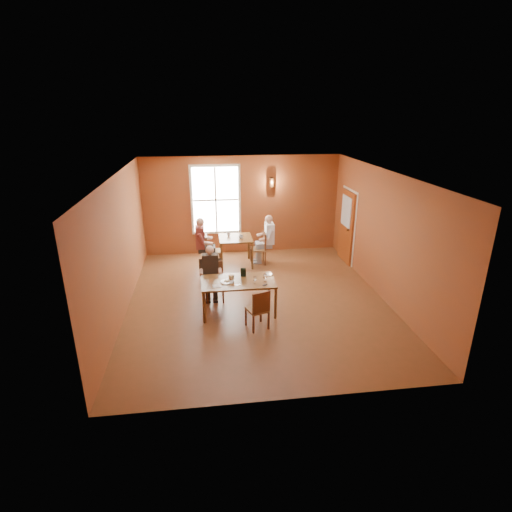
{
  "coord_description": "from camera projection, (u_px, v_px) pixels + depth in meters",
  "views": [
    {
      "loc": [
        -1.15,
        -8.5,
        4.32
      ],
      "look_at": [
        0.0,
        0.2,
        1.05
      ],
      "focal_mm": 28.0,
      "sensor_mm": 36.0,
      "label": 1
    }
  ],
  "objects": [
    {
      "name": "goblet_b",
      "position": [
        265.0,
        277.0,
        8.68
      ],
      "size": [
        0.09,
        0.09,
        0.19
      ],
      "primitive_type": null,
      "rotation": [
        0.0,
        0.0,
        -0.3
      ],
      "color": "silver",
      "rests_on": "main_table"
    },
    {
      "name": "chair_diner_main",
      "position": [
        215.0,
        282.0,
        9.39
      ],
      "size": [
        0.41,
        0.41,
        0.92
      ],
      "primitive_type": null,
      "rotation": [
        0.0,
        0.0,
        3.14
      ],
      "color": "brown",
      "rests_on": "ground"
    },
    {
      "name": "ceiling",
      "position": [
        257.0,
        174.0,
        8.5
      ],
      "size": [
        6.0,
        7.0,
        0.04
      ],
      "primitive_type": "cube",
      "color": "white",
      "rests_on": "wall_back"
    },
    {
      "name": "window",
      "position": [
        216.0,
        200.0,
        12.06
      ],
      "size": [
        1.36,
        0.1,
        1.96
      ],
      "primitive_type": "cube",
      "color": "white",
      "rests_on": "wall_back"
    },
    {
      "name": "chair_diner_white",
      "position": [
        258.0,
        248.0,
        11.63
      ],
      "size": [
        0.41,
        0.41,
        0.94
      ],
      "primitive_type": null,
      "rotation": [
        0.0,
        0.0,
        1.57
      ],
      "color": "#462914",
      "rests_on": "ground"
    },
    {
      "name": "wall_left",
      "position": [
        120.0,
        246.0,
        8.65
      ],
      "size": [
        0.04,
        7.0,
        3.0
      ],
      "primitive_type": "cube",
      "color": "brown",
      "rests_on": "ground"
    },
    {
      "name": "side_plate",
      "position": [
        269.0,
        274.0,
        9.06
      ],
      "size": [
        0.23,
        0.23,
        0.01
      ],
      "primitive_type": "cylinder",
      "rotation": [
        0.0,
        0.0,
        0.38
      ],
      "color": "white",
      "rests_on": "main_table"
    },
    {
      "name": "knife",
      "position": [
        235.0,
        285.0,
        8.53
      ],
      "size": [
        0.19,
        0.04,
        0.0
      ],
      "primitive_type": "cube",
      "rotation": [
        0.0,
        0.0,
        0.11
      ],
      "color": "silver",
      "rests_on": "main_table"
    },
    {
      "name": "wall_back",
      "position": [
        242.0,
        205.0,
        12.27
      ],
      "size": [
        6.0,
        0.04,
        3.0
      ],
      "primitive_type": "cube",
      "color": "brown",
      "rests_on": "ground"
    },
    {
      "name": "wall_right",
      "position": [
        383.0,
        235.0,
        9.39
      ],
      "size": [
        0.04,
        7.0,
        3.0
      ],
      "primitive_type": "cube",
      "color": "brown",
      "rests_on": "ground"
    },
    {
      "name": "cup_b",
      "position": [
        229.0,
        235.0,
        11.52
      ],
      "size": [
        0.14,
        0.14,
        0.1
      ],
      "primitive_type": "imported",
      "rotation": [
        0.0,
        0.0,
        0.42
      ],
      "color": "silver",
      "rests_on": "second_table"
    },
    {
      "name": "goblet_c",
      "position": [
        255.0,
        280.0,
        8.56
      ],
      "size": [
        0.09,
        0.09,
        0.18
      ],
      "primitive_type": null,
      "rotation": [
        0.0,
        0.0,
        0.34
      ],
      "color": "white",
      "rests_on": "main_table"
    },
    {
      "name": "chair_empty",
      "position": [
        257.0,
        308.0,
        8.21
      ],
      "size": [
        0.5,
        0.5,
        0.88
      ],
      "primitive_type": null,
      "rotation": [
        0.0,
        0.0,
        0.34
      ],
      "color": "#593315",
      "rests_on": "ground"
    },
    {
      "name": "door",
      "position": [
        346.0,
        227.0,
        11.67
      ],
      "size": [
        0.12,
        1.04,
        2.1
      ],
      "primitive_type": "cube",
      "color": "maroon",
      "rests_on": "ground"
    },
    {
      "name": "sandwich",
      "position": [
        231.0,
        278.0,
        8.75
      ],
      "size": [
        0.12,
        0.12,
        0.11
      ],
      "primitive_type": "cube",
      "rotation": [
        0.0,
        0.0,
        0.5
      ],
      "color": "tan",
      "rests_on": "main_table"
    },
    {
      "name": "diner_white",
      "position": [
        259.0,
        241.0,
        11.55
      ],
      "size": [
        0.55,
        0.55,
        1.38
      ],
      "primitive_type": null,
      "rotation": [
        0.0,
        0.0,
        1.57
      ],
      "color": "white",
      "rests_on": "ground"
    },
    {
      "name": "main_table",
      "position": [
        238.0,
        296.0,
        8.88
      ],
      "size": [
        1.61,
        0.9,
        0.75
      ],
      "primitive_type": null,
      "color": "brown",
      "rests_on": "ground"
    },
    {
      "name": "second_table",
      "position": [
        236.0,
        251.0,
        11.57
      ],
      "size": [
        0.94,
        0.94,
        0.83
      ],
      "primitive_type": null,
      "color": "brown",
      "rests_on": "ground"
    },
    {
      "name": "diner_main",
      "position": [
        215.0,
        276.0,
        9.31
      ],
      "size": [
        0.5,
        0.5,
        1.24
      ],
      "primitive_type": null,
      "rotation": [
        0.0,
        0.0,
        3.14
      ],
      "color": "#37261C",
      "rests_on": "ground"
    },
    {
      "name": "plate_food",
      "position": [
        227.0,
        281.0,
        8.67
      ],
      "size": [
        0.37,
        0.37,
        0.04
      ],
      "primitive_type": "cylinder",
      "rotation": [
        0.0,
        0.0,
        0.41
      ],
      "color": "white",
      "rests_on": "main_table"
    },
    {
      "name": "sunglasses",
      "position": [
        265.0,
        285.0,
        8.53
      ],
      "size": [
        0.12,
        0.1,
        0.01
      ],
      "primitive_type": "cube",
      "rotation": [
        0.0,
        0.0,
        0.62
      ],
      "color": "black",
      "rests_on": "main_table"
    },
    {
      "name": "diner_maroon",
      "position": [
        212.0,
        242.0,
        11.38
      ],
      "size": [
        0.57,
        0.57,
        1.42
      ],
      "primitive_type": null,
      "rotation": [
        0.0,
        0.0,
        -1.57
      ],
      "color": "#4D161B",
      "rests_on": "ground"
    },
    {
      "name": "wall_sconce",
      "position": [
        272.0,
        182.0,
        12.04
      ],
      "size": [
        0.16,
        0.16,
        0.28
      ],
      "primitive_type": "cylinder",
      "color": "brown",
      "rests_on": "wall_back"
    },
    {
      "name": "cup_a",
      "position": [
        241.0,
        237.0,
        11.31
      ],
      "size": [
        0.13,
        0.13,
        0.1
      ],
      "primitive_type": "imported",
      "rotation": [
        0.0,
        0.0,
        0.03
      ],
      "color": "silver",
      "rests_on": "second_table"
    },
    {
      "name": "menu_stand",
      "position": [
        243.0,
        272.0,
        8.94
      ],
      "size": [
        0.13,
        0.08,
        0.2
      ],
      "primitive_type": "cube",
      "rotation": [
        0.0,
        0.0,
        -0.17
      ],
      "color": "black",
      "rests_on": "main_table"
    },
    {
      "name": "wall_front",
      "position": [
        289.0,
        315.0,
        5.77
      ],
      "size": [
        6.0,
        0.04,
        3.0
      ],
      "primitive_type": "cube",
      "color": "brown",
      "rests_on": "ground"
    },
    {
      "name": "chair_diner_maroon",
      "position": [
        213.0,
        250.0,
        11.47
      ],
      "size": [
        0.41,
        0.41,
        0.93
      ],
      "primitive_type": null,
      "rotation": [
        0.0,
        0.0,
        -1.57
      ],
      "color": "#522611",
      "rests_on": "ground"
    },
    {
      "name": "ground",
      "position": [
        257.0,
        300.0,
        9.54
      ],
      "size": [
        6.0,
        7.0,
        0.01
      ],
      "primitive_type": "cube",
      "color": "brown",
      "rests_on": "ground"
    },
    {
      "name": "napkin",
      "position": [
        217.0,
        286.0,
        8.48
      ],
      "size": [
        0.18,
        0.18,
        0.01
      ],
      "primitive_type": "cube",
      "rotation": [
        0.0,
        0.0,
        0.14
      ],
      "color": "white",
      "rests_on": "main_table"
    }
  ]
}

